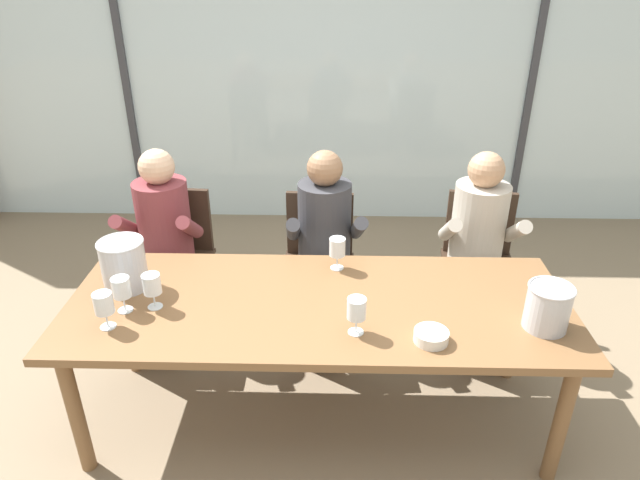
# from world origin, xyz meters

# --- Properties ---
(ground) EXTENTS (14.00, 14.00, 0.00)m
(ground) POSITION_xyz_m (0.00, 1.00, 0.00)
(ground) COLOR #847056
(window_glass_panel) EXTENTS (7.59, 0.03, 2.60)m
(window_glass_panel) POSITION_xyz_m (0.00, 2.58, 1.30)
(window_glass_panel) COLOR silver
(window_glass_panel) RESTS_ON ground
(window_mullion_left) EXTENTS (0.06, 0.06, 2.60)m
(window_mullion_left) POSITION_xyz_m (-1.71, 2.56, 1.30)
(window_mullion_left) COLOR #38383D
(window_mullion_left) RESTS_ON ground
(window_mullion_right) EXTENTS (0.06, 0.06, 2.60)m
(window_mullion_right) POSITION_xyz_m (1.71, 2.56, 1.30)
(window_mullion_right) COLOR #38383D
(window_mullion_right) RESTS_ON ground
(hillside_vineyard) EXTENTS (13.59, 2.40, 1.44)m
(hillside_vineyard) POSITION_xyz_m (0.00, 6.17, 0.72)
(hillside_vineyard) COLOR #386633
(hillside_vineyard) RESTS_ON ground
(dining_table) EXTENTS (2.39, 0.92, 0.73)m
(dining_table) POSITION_xyz_m (0.00, 0.00, 0.66)
(dining_table) COLOR brown
(dining_table) RESTS_ON ground
(chair_near_curtain) EXTENTS (0.47, 0.47, 0.89)m
(chair_near_curtain) POSITION_xyz_m (-0.93, 0.90, 0.52)
(chair_near_curtain) COLOR #332319
(chair_near_curtain) RESTS_ON ground
(chair_left_of_center) EXTENTS (0.46, 0.46, 0.89)m
(chair_left_of_center) POSITION_xyz_m (-0.02, 0.85, 0.52)
(chair_left_of_center) COLOR #332319
(chair_left_of_center) RESTS_ON ground
(chair_center) EXTENTS (0.48, 0.48, 0.89)m
(chair_center) POSITION_xyz_m (0.99, 0.89, 0.52)
(chair_center) COLOR #332319
(chair_center) RESTS_ON ground
(person_maroon_top) EXTENTS (0.46, 0.61, 1.21)m
(person_maroon_top) POSITION_xyz_m (-0.96, 0.73, 0.70)
(person_maroon_top) COLOR brown
(person_maroon_top) RESTS_ON ground
(person_charcoal_jacket) EXTENTS (0.48, 0.63, 1.21)m
(person_charcoal_jacket) POSITION_xyz_m (0.02, 0.73, 0.70)
(person_charcoal_jacket) COLOR #38383D
(person_charcoal_jacket) RESTS_ON ground
(person_beige_jumper) EXTENTS (0.47, 0.62, 1.21)m
(person_beige_jumper) POSITION_xyz_m (0.94, 0.73, 0.70)
(person_beige_jumper) COLOR #B7AD9E
(person_beige_jumper) RESTS_ON ground
(ice_bucket_primary) EXTENTS (0.22, 0.22, 0.25)m
(ice_bucket_primary) POSITION_xyz_m (-0.95, 0.11, 0.86)
(ice_bucket_primary) COLOR #B7B7BC
(ice_bucket_primary) RESTS_ON dining_table
(ice_bucket_secondary) EXTENTS (0.20, 0.20, 0.21)m
(ice_bucket_secondary) POSITION_xyz_m (1.01, -0.17, 0.84)
(ice_bucket_secondary) COLOR #B7B7BC
(ice_bucket_secondary) RESTS_ON dining_table
(tasting_bowl) EXTENTS (0.15, 0.15, 0.05)m
(tasting_bowl) POSITION_xyz_m (0.49, -0.29, 0.76)
(tasting_bowl) COLOR silver
(tasting_bowl) RESTS_ON dining_table
(wine_glass_by_left_taster) EXTENTS (0.08, 0.08, 0.17)m
(wine_glass_by_left_taster) POSITION_xyz_m (0.09, 0.32, 0.85)
(wine_glass_by_left_taster) COLOR silver
(wine_glass_by_left_taster) RESTS_ON dining_table
(wine_glass_near_bucket) EXTENTS (0.08, 0.08, 0.17)m
(wine_glass_near_bucket) POSITION_xyz_m (-0.93, -0.23, 0.85)
(wine_glass_near_bucket) COLOR silver
(wine_glass_near_bucket) RESTS_ON dining_table
(wine_glass_center_pour) EXTENTS (0.08, 0.08, 0.17)m
(wine_glass_center_pour) POSITION_xyz_m (0.17, -0.24, 0.85)
(wine_glass_center_pour) COLOR silver
(wine_glass_center_pour) RESTS_ON dining_table
(wine_glass_by_right_taster) EXTENTS (0.08, 0.08, 0.17)m
(wine_glass_by_right_taster) POSITION_xyz_m (-0.76, -0.07, 0.85)
(wine_glass_by_right_taster) COLOR silver
(wine_glass_by_right_taster) RESTS_ON dining_table
(wine_glass_spare_empty) EXTENTS (0.08, 0.08, 0.17)m
(wine_glass_spare_empty) POSITION_xyz_m (-0.89, -0.10, 0.85)
(wine_glass_spare_empty) COLOR silver
(wine_glass_spare_empty) RESTS_ON dining_table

